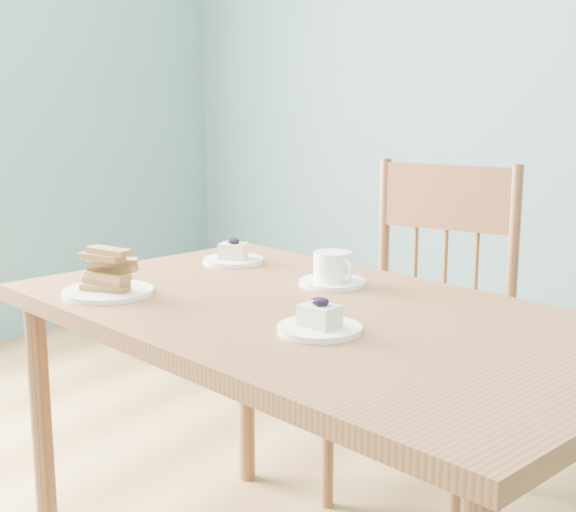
{
  "coord_description": "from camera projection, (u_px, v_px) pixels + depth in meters",
  "views": [
    {
      "loc": [
        0.72,
        -1.25,
        1.17
      ],
      "look_at": [
        -0.26,
        0.16,
        0.82
      ],
      "focal_mm": 50.0,
      "sensor_mm": 36.0,
      "label": 1
    }
  ],
  "objects": [
    {
      "name": "dining_table",
      "position": [
        317.0,
        343.0,
        1.68
      ],
      "size": [
        1.48,
        1.03,
        0.72
      ],
      "rotation": [
        0.0,
        0.0,
        -0.21
      ],
      "color": "brown",
      "rests_on": "ground"
    },
    {
      "name": "dining_chair",
      "position": [
        424.0,
        331.0,
        2.3
      ],
      "size": [
        0.47,
        0.45,
        0.97
      ],
      "rotation": [
        0.0,
        0.0,
        0.06
      ],
      "color": "brown",
      "rests_on": "ground"
    },
    {
      "name": "cheesecake_plate_near",
      "position": [
        320.0,
        323.0,
        1.51
      ],
      "size": [
        0.16,
        0.16,
        0.07
      ],
      "rotation": [
        0.0,
        0.0,
        -0.1
      ],
      "color": "white",
      "rests_on": "dining_table"
    },
    {
      "name": "cheesecake_plate_far",
      "position": [
        233.0,
        256.0,
        2.12
      ],
      "size": [
        0.16,
        0.16,
        0.07
      ],
      "rotation": [
        0.0,
        0.0,
        0.39
      ],
      "color": "white",
      "rests_on": "dining_table"
    },
    {
      "name": "coffee_cup",
      "position": [
        333.0,
        271.0,
        1.88
      ],
      "size": [
        0.16,
        0.16,
        0.08
      ],
      "rotation": [
        0.0,
        0.0,
        -0.33
      ],
      "color": "white",
      "rests_on": "dining_table"
    },
    {
      "name": "biscotti_plate",
      "position": [
        108.0,
        278.0,
        1.79
      ],
      "size": [
        0.2,
        0.2,
        0.11
      ],
      "rotation": [
        0.0,
        0.0,
        0.37
      ],
      "color": "white",
      "rests_on": "dining_table"
    }
  ]
}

